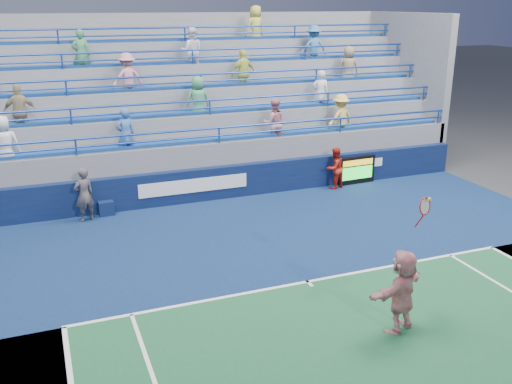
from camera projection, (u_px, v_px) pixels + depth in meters
name	position (u px, v px, depth m)	size (l,w,h in m)	color
ground	(308.00, 282.00, 13.35)	(120.00, 120.00, 0.00)	#333538
sponsor_wall	(222.00, 182.00, 18.93)	(18.00, 0.32, 1.10)	#0A153B
bleacher_stand	(191.00, 130.00, 21.94)	(18.00, 5.60, 6.13)	slate
serve_speed_board	(356.00, 170.00, 20.45)	(1.47, 0.23, 1.01)	black
judge_chair	(106.00, 207.00, 17.54)	(0.48, 0.48, 0.81)	#0D1C42
tennis_player	(402.00, 291.00, 11.17)	(1.67, 1.08, 2.77)	white
line_judge	(84.00, 195.00, 16.84)	(0.61, 0.40, 1.66)	#141C37
ball_girl	(335.00, 168.00, 19.87)	(0.71, 0.56, 1.47)	#B52014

